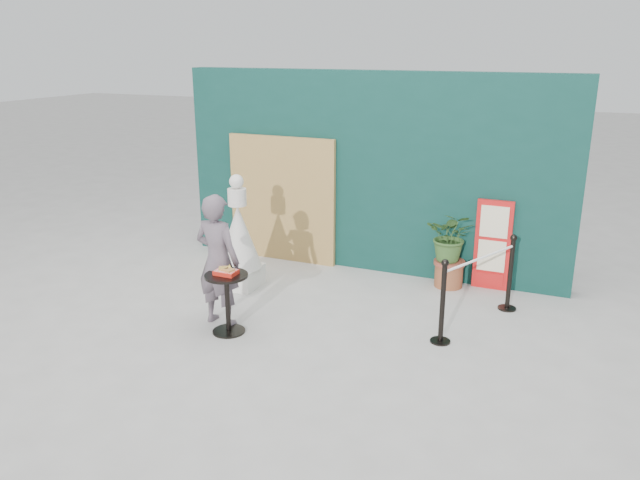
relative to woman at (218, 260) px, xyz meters
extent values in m
plane|color=#ADAAA5|center=(1.03, -0.43, -0.83)|extent=(60.00, 60.00, 0.00)
cube|color=#0A312B|center=(1.03, 2.72, 0.67)|extent=(6.00, 0.30, 3.00)
cube|color=tan|center=(-0.37, 2.51, 0.17)|extent=(1.80, 0.08, 2.00)
imported|color=#63555E|center=(0.00, 0.00, 0.00)|extent=(0.64, 0.45, 1.67)
cube|color=red|center=(2.93, 2.53, -0.18)|extent=(0.50, 0.06, 1.30)
cube|color=beige|center=(2.93, 2.49, 0.17)|extent=(0.38, 0.02, 0.45)
cube|color=beige|center=(2.93, 2.49, -0.33)|extent=(0.38, 0.02, 0.45)
cube|color=red|center=(2.93, 2.49, -0.68)|extent=(0.38, 0.02, 0.18)
cube|color=silver|center=(-0.41, 1.20, -0.68)|extent=(0.55, 0.55, 0.30)
cone|color=silver|center=(-0.41, 1.20, -0.08)|extent=(0.64, 0.64, 0.90)
cylinder|color=white|center=(-0.41, 1.20, 0.49)|extent=(0.26, 0.26, 0.24)
sphere|color=white|center=(-0.41, 1.20, 0.71)|extent=(0.20, 0.20, 0.20)
cylinder|color=black|center=(0.23, -0.19, -0.82)|extent=(0.40, 0.40, 0.02)
cylinder|color=black|center=(0.23, -0.19, -0.47)|extent=(0.06, 0.06, 0.72)
cylinder|color=black|center=(0.23, -0.19, -0.10)|extent=(0.52, 0.52, 0.03)
cube|color=red|center=(0.23, -0.19, -0.06)|extent=(0.26, 0.19, 0.05)
cube|color=red|center=(0.23, -0.19, -0.03)|extent=(0.24, 0.17, 0.00)
cube|color=#DFAF51|center=(0.19, -0.18, -0.02)|extent=(0.15, 0.14, 0.02)
cube|color=#C68348|center=(0.28, -0.21, -0.02)|extent=(0.13, 0.13, 0.02)
cone|color=gold|center=(0.25, -0.14, 0.00)|extent=(0.06, 0.06, 0.06)
cylinder|color=brown|center=(2.37, 2.37, -0.67)|extent=(0.40, 0.40, 0.34)
cylinder|color=brown|center=(2.37, 2.37, -0.47)|extent=(0.45, 0.45, 0.06)
imported|color=#325424|center=(2.37, 2.37, -0.07)|extent=(0.66, 0.58, 0.74)
cylinder|color=black|center=(2.67, 0.56, -0.82)|extent=(0.24, 0.24, 0.02)
cylinder|color=black|center=(2.67, 0.56, -0.35)|extent=(0.06, 0.06, 0.96)
sphere|color=black|center=(2.67, 0.56, 0.16)|extent=(0.09, 0.09, 0.09)
cylinder|color=black|center=(3.27, 1.86, -0.82)|extent=(0.24, 0.24, 0.02)
cylinder|color=black|center=(3.27, 1.86, -0.35)|extent=(0.06, 0.06, 0.96)
sphere|color=black|center=(3.27, 1.86, 0.16)|extent=(0.09, 0.09, 0.09)
cylinder|color=white|center=(2.97, 1.21, 0.05)|extent=(0.63, 1.31, 0.03)
camera|label=1|loc=(3.98, -6.12, 2.53)|focal=35.00mm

